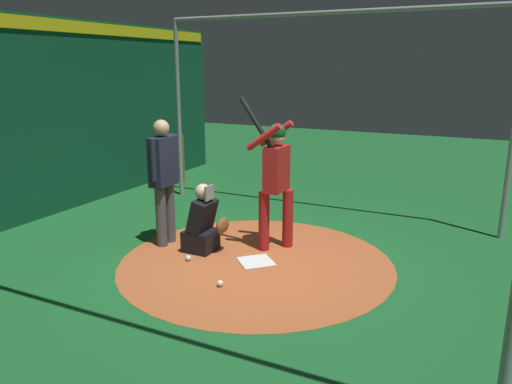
{
  "coord_description": "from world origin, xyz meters",
  "views": [
    {
      "loc": [
        2.65,
        -5.38,
        2.51
      ],
      "look_at": [
        0.0,
        0.0,
        0.95
      ],
      "focal_mm": 34.59,
      "sensor_mm": 36.0,
      "label": 1
    }
  ],
  "objects_px": {
    "baseball_0": "(188,258)",
    "home_plate": "(256,261)",
    "batter": "(276,174)",
    "baseball_1": "(220,283)",
    "bat_rack": "(164,158)",
    "umpire": "(164,175)",
    "catcher": "(203,225)"
  },
  "relations": [
    {
      "from": "baseball_0",
      "to": "home_plate",
      "type": "bearing_deg",
      "value": 23.32
    },
    {
      "from": "home_plate",
      "to": "batter",
      "type": "relative_size",
      "value": 0.2
    },
    {
      "from": "batter",
      "to": "home_plate",
      "type": "bearing_deg",
      "value": -90.45
    },
    {
      "from": "home_plate",
      "to": "baseball_1",
      "type": "relative_size",
      "value": 5.68
    },
    {
      "from": "baseball_0",
      "to": "bat_rack",
      "type": "bearing_deg",
      "value": 129.87
    },
    {
      "from": "home_plate",
      "to": "baseball_0",
      "type": "height_order",
      "value": "baseball_0"
    },
    {
      "from": "batter",
      "to": "bat_rack",
      "type": "height_order",
      "value": "batter"
    },
    {
      "from": "umpire",
      "to": "batter",
      "type": "bearing_deg",
      "value": 19.73
    },
    {
      "from": "baseball_0",
      "to": "baseball_1",
      "type": "relative_size",
      "value": 1.0
    },
    {
      "from": "bat_rack",
      "to": "baseball_1",
      "type": "xyz_separation_m",
      "value": [
        3.86,
        -4.2,
        -0.45
      ]
    },
    {
      "from": "home_plate",
      "to": "baseball_0",
      "type": "distance_m",
      "value": 0.89
    },
    {
      "from": "catcher",
      "to": "bat_rack",
      "type": "relative_size",
      "value": 0.9
    },
    {
      "from": "home_plate",
      "to": "umpire",
      "type": "bearing_deg",
      "value": 177.57
    },
    {
      "from": "bat_rack",
      "to": "batter",
      "type": "bearing_deg",
      "value": -35.23
    },
    {
      "from": "baseball_0",
      "to": "baseball_1",
      "type": "height_order",
      "value": "same"
    },
    {
      "from": "umpire",
      "to": "baseball_1",
      "type": "relative_size",
      "value": 24.06
    },
    {
      "from": "batter",
      "to": "bat_rack",
      "type": "bearing_deg",
      "value": 144.77
    },
    {
      "from": "home_plate",
      "to": "baseball_0",
      "type": "relative_size",
      "value": 5.68
    },
    {
      "from": "catcher",
      "to": "batter",
      "type": "bearing_deg",
      "value": 32.82
    },
    {
      "from": "bat_rack",
      "to": "home_plate",
      "type": "bearing_deg",
      "value": -40.61
    },
    {
      "from": "catcher",
      "to": "bat_rack",
      "type": "xyz_separation_m",
      "value": [
        -3.09,
        3.31,
        0.12
      ]
    },
    {
      "from": "batter",
      "to": "baseball_0",
      "type": "bearing_deg",
      "value": -131.09
    },
    {
      "from": "umpire",
      "to": "bat_rack",
      "type": "bearing_deg",
      "value": 126.61
    },
    {
      "from": "home_plate",
      "to": "baseball_1",
      "type": "height_order",
      "value": "baseball_1"
    },
    {
      "from": "catcher",
      "to": "baseball_0",
      "type": "height_order",
      "value": "catcher"
    },
    {
      "from": "baseball_0",
      "to": "baseball_1",
      "type": "xyz_separation_m",
      "value": [
        0.76,
        -0.48,
        0.0
      ]
    },
    {
      "from": "home_plate",
      "to": "umpire",
      "type": "relative_size",
      "value": 0.24
    },
    {
      "from": "home_plate",
      "to": "bat_rack",
      "type": "height_order",
      "value": "bat_rack"
    },
    {
      "from": "baseball_1",
      "to": "batter",
      "type": "bearing_deg",
      "value": 87.67
    },
    {
      "from": "batter",
      "to": "baseball_1",
      "type": "distance_m",
      "value": 1.76
    },
    {
      "from": "umpire",
      "to": "baseball_0",
      "type": "xyz_separation_m",
      "value": [
        0.65,
        -0.41,
        -0.96
      ]
    },
    {
      "from": "umpire",
      "to": "baseball_0",
      "type": "distance_m",
      "value": 1.23
    }
  ]
}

